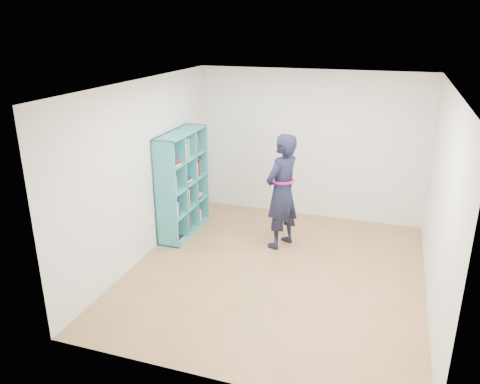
% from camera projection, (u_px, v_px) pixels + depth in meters
% --- Properties ---
extents(floor, '(4.50, 4.50, 0.00)m').
position_uv_depth(floor, '(276.00, 272.00, 6.61)').
color(floor, olive).
rests_on(floor, ground).
extents(ceiling, '(4.50, 4.50, 0.00)m').
position_uv_depth(ceiling, '(281.00, 85.00, 5.73)').
color(ceiling, white).
rests_on(ceiling, wall_back).
extents(wall_left, '(0.02, 4.50, 2.60)m').
position_uv_depth(wall_left, '(144.00, 171.00, 6.77)').
color(wall_left, silver).
rests_on(wall_left, floor).
extents(wall_right, '(0.02, 4.50, 2.60)m').
position_uv_depth(wall_right, '(441.00, 202.00, 5.58)').
color(wall_right, silver).
rests_on(wall_right, floor).
extents(wall_back, '(4.00, 0.02, 2.60)m').
position_uv_depth(wall_back, '(309.00, 145.00, 8.18)').
color(wall_back, silver).
rests_on(wall_back, floor).
extents(wall_front, '(4.00, 0.02, 2.60)m').
position_uv_depth(wall_front, '(217.00, 264.00, 4.16)').
color(wall_front, silver).
rests_on(wall_front, floor).
extents(bookshelf, '(0.37, 1.28, 1.71)m').
position_uv_depth(bookshelf, '(181.00, 184.00, 7.64)').
color(bookshelf, teal).
rests_on(bookshelf, floor).
extents(person, '(0.66, 0.78, 1.80)m').
position_uv_depth(person, '(282.00, 192.00, 7.11)').
color(person, black).
rests_on(person, floor).
extents(smartphone, '(0.03, 0.10, 0.14)m').
position_uv_depth(smartphone, '(278.00, 181.00, 7.21)').
color(smartphone, silver).
rests_on(smartphone, person).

